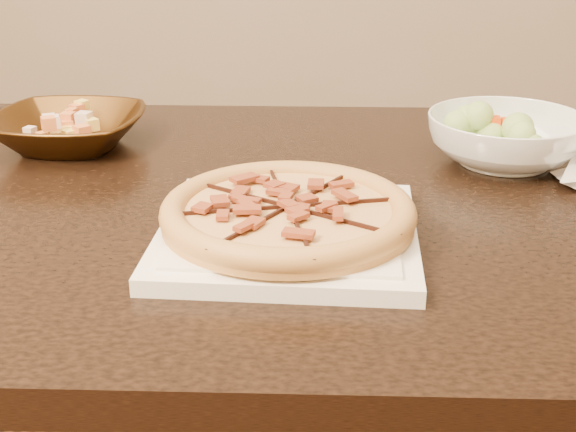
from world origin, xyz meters
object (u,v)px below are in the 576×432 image
(dining_table, at_px, (207,275))
(salad_bowl, at_px, (505,140))
(plate, at_px, (288,233))
(bronze_bowl, at_px, (69,130))
(pizza, at_px, (288,213))

(dining_table, bearing_deg, salad_bowl, 22.89)
(plate, relative_size, bronze_bowl, 1.33)
(dining_table, xyz_separation_m, salad_bowl, (0.38, 0.16, 0.15))
(pizza, distance_m, salad_bowl, 0.39)
(bronze_bowl, distance_m, salad_bowl, 0.61)
(pizza, xyz_separation_m, salad_bowl, (0.26, 0.29, -0.00))
(pizza, relative_size, bronze_bowl, 1.28)
(pizza, bearing_deg, dining_table, 133.05)
(pizza, bearing_deg, plate, -142.30)
(dining_table, distance_m, bronze_bowl, 0.31)
(dining_table, relative_size, bronze_bowl, 6.42)
(plate, relative_size, pizza, 1.04)
(dining_table, bearing_deg, plate, -46.96)
(plate, bearing_deg, pizza, 37.70)
(dining_table, bearing_deg, bronze_bowl, 145.48)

